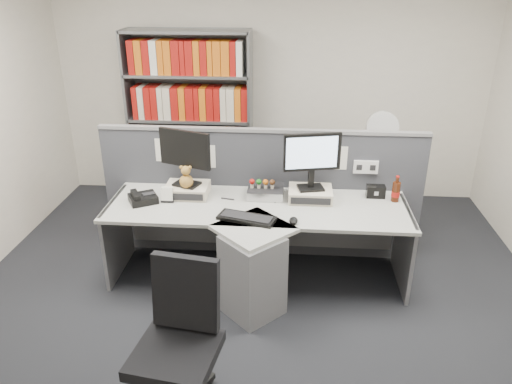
# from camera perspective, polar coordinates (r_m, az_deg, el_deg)

# --- Properties ---
(ground) EXTENTS (5.50, 5.50, 0.00)m
(ground) POSITION_cam_1_polar(r_m,az_deg,el_deg) (3.94, -0.78, -16.30)
(ground) COLOR #24252A
(ground) RESTS_ON ground
(room_shell) EXTENTS (5.04, 5.54, 2.72)m
(room_shell) POSITION_cam_1_polar(r_m,az_deg,el_deg) (3.09, -0.97, 9.88)
(room_shell) COLOR silver
(room_shell) RESTS_ON ground
(partition) EXTENTS (3.00, 0.08, 1.27)m
(partition) POSITION_cam_1_polar(r_m,az_deg,el_deg) (4.65, 0.64, -0.05)
(partition) COLOR #3F4148
(partition) RESTS_ON ground
(desk) EXTENTS (2.60, 1.20, 0.72)m
(desk) POSITION_cam_1_polar(r_m,az_deg,el_deg) (4.16, -0.06, -6.16)
(desk) COLOR #ADAEA8
(desk) RESTS_ON ground
(monitor_riser_left) EXTENTS (0.38, 0.31, 0.10)m
(monitor_riser_left) POSITION_cam_1_polar(r_m,az_deg,el_deg) (4.44, -8.00, 0.22)
(monitor_riser_left) COLOR beige
(monitor_riser_left) RESTS_ON desk
(monitor_riser_right) EXTENTS (0.38, 0.31, 0.10)m
(monitor_riser_right) POSITION_cam_1_polar(r_m,az_deg,el_deg) (4.35, 6.32, -0.25)
(monitor_riser_right) COLOR beige
(monitor_riser_right) RESTS_ON desk
(monitor_left) EXTENTS (0.47, 0.23, 0.50)m
(monitor_left) POSITION_cam_1_polar(r_m,az_deg,el_deg) (4.31, -8.25, 4.49)
(monitor_left) COLOR black
(monitor_left) RESTS_ON monitor_riser_left
(monitor_right) EXTENTS (0.49, 0.20, 0.50)m
(monitor_right) POSITION_cam_1_polar(r_m,az_deg,el_deg) (4.22, 6.53, 4.11)
(monitor_right) COLOR black
(monitor_right) RESTS_ON monitor_riser_right
(desktop_pc) EXTENTS (0.31, 0.28, 0.08)m
(desktop_pc) POSITION_cam_1_polar(r_m,az_deg,el_deg) (4.39, 1.12, 0.03)
(desktop_pc) COLOR black
(desktop_pc) RESTS_ON desk
(figurines) EXTENTS (0.23, 0.05, 0.09)m
(figurines) POSITION_cam_1_polar(r_m,az_deg,el_deg) (4.34, 0.72, 1.08)
(figurines) COLOR beige
(figurines) RESTS_ON desktop_pc
(keyboard) EXTENTS (0.50, 0.30, 0.03)m
(keyboard) POSITION_cam_1_polar(r_m,az_deg,el_deg) (3.98, -1.10, -3.03)
(keyboard) COLOR black
(keyboard) RESTS_ON desk
(mouse) EXTENTS (0.07, 0.11, 0.04)m
(mouse) POSITION_cam_1_polar(r_m,az_deg,el_deg) (3.94, 4.38, -3.33)
(mouse) COLOR black
(mouse) RESTS_ON desk
(desk_phone) EXTENTS (0.30, 0.29, 0.10)m
(desk_phone) POSITION_cam_1_polar(r_m,az_deg,el_deg) (4.39, -13.05, -0.70)
(desk_phone) COLOR black
(desk_phone) RESTS_ON desk
(desk_calendar) EXTENTS (0.11, 0.08, 0.13)m
(desk_calendar) POSITION_cam_1_polar(r_m,az_deg,el_deg) (4.35, -10.23, -0.41)
(desk_calendar) COLOR black
(desk_calendar) RESTS_ON desk
(plush_toy) EXTENTS (0.12, 0.12, 0.21)m
(plush_toy) POSITION_cam_1_polar(r_m,az_deg,el_deg) (4.33, -8.11, 1.58)
(plush_toy) COLOR #AD7F39
(plush_toy) RESTS_ON monitor_riser_left
(speaker) EXTENTS (0.16, 0.09, 0.11)m
(speaker) POSITION_cam_1_polar(r_m,az_deg,el_deg) (4.49, 13.73, 0.07)
(speaker) COLOR black
(speaker) RESTS_ON desk
(cola_bottle) EXTENTS (0.07, 0.07, 0.24)m
(cola_bottle) POSITION_cam_1_polar(r_m,az_deg,el_deg) (4.44, 15.94, 0.03)
(cola_bottle) COLOR #3F190A
(cola_bottle) RESTS_ON desk
(shelving_unit) EXTENTS (1.41, 0.40, 2.00)m
(shelving_unit) POSITION_cam_1_polar(r_m,az_deg,el_deg) (5.77, -7.58, 8.07)
(shelving_unit) COLOR slate
(shelving_unit) RESTS_ON ground
(filing_cabinet) EXTENTS (0.45, 0.61, 0.70)m
(filing_cabinet) POSITION_cam_1_polar(r_m,az_deg,el_deg) (5.52, 13.66, -0.12)
(filing_cabinet) COLOR slate
(filing_cabinet) RESTS_ON ground
(desk_fan) EXTENTS (0.33, 0.20, 0.56)m
(desk_fan) POSITION_cam_1_polar(r_m,az_deg,el_deg) (5.28, 14.40, 6.86)
(desk_fan) COLOR white
(desk_fan) RESTS_ON filing_cabinet
(office_chair) EXTENTS (0.66, 0.66, 1.01)m
(office_chair) POSITION_cam_1_polar(r_m,az_deg,el_deg) (3.11, -8.84, -16.52)
(office_chair) COLOR silver
(office_chair) RESTS_ON ground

